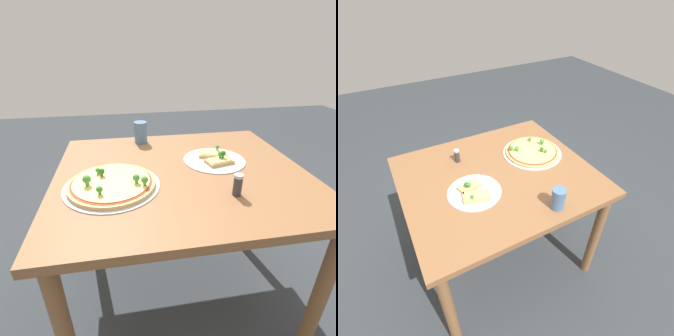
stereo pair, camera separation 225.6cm
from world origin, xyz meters
TOP-DOWN VIEW (x-y plane):
  - ground_plane at (0.00, 0.00)m, footprint 8.00×8.00m
  - dining_table at (0.00, 0.00)m, footprint 1.09×0.94m
  - pizza_tray_whole at (0.30, 0.09)m, footprint 0.38×0.38m
  - pizza_tray_slice at (-0.18, -0.08)m, footprint 0.30×0.30m
  - drinking_cup at (0.15, -0.38)m, footprint 0.07×0.07m
  - condiment_shaker at (-0.16, 0.23)m, footprint 0.03×0.03m

SIDE VIEW (x-z plane):
  - ground_plane at x=0.00m, z-range 0.00..0.00m
  - dining_table at x=0.00m, z-range 0.28..1.06m
  - pizza_tray_slice at x=-0.18m, z-range 0.75..0.81m
  - pizza_tray_whole at x=0.30m, z-range 0.75..0.82m
  - condiment_shaker at x=-0.16m, z-range 0.77..0.86m
  - drinking_cup at x=0.15m, z-range 0.77..0.89m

